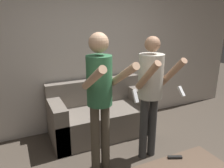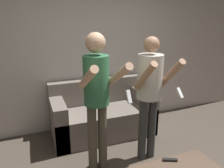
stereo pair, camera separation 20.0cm
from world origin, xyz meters
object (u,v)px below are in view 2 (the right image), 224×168
at_px(person_standing_left, 97,91).
at_px(remote_far, 170,160).
at_px(person_standing_right, 150,87).
at_px(couch, 102,116).

height_order(person_standing_left, remote_far, person_standing_left).
height_order(person_standing_left, person_standing_right, person_standing_left).
distance_m(couch, remote_far, 1.57).
relative_size(person_standing_left, remote_far, 11.38).
height_order(couch, remote_far, couch).
bearing_deg(person_standing_right, remote_far, -100.14).
relative_size(person_standing_left, person_standing_right, 1.04).
relative_size(couch, remote_far, 10.78).
xyz_separation_m(person_standing_right, remote_far, (-0.12, -0.67, -0.58)).
xyz_separation_m(couch, remote_far, (0.23, -1.55, 0.14)).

